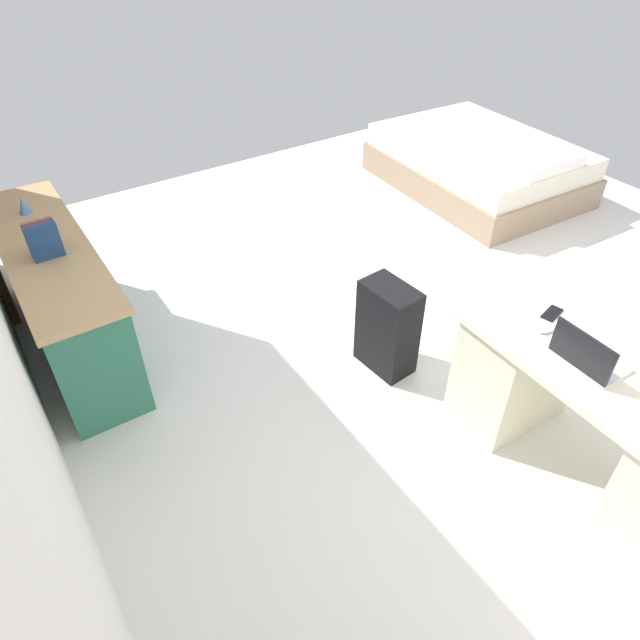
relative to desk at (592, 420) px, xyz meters
The scene contains 10 objects.
ground_plane 1.56m from the desk, 11.00° to the right, with size 6.19×6.19×0.00m, color silver.
desk is the anchor object (origin of this frame).
credenza 3.17m from the desk, 37.41° to the left, with size 1.80×0.48×0.77m.
bed 3.39m from the desk, 37.01° to the right, with size 1.96×1.49×0.58m.
suitcase_black 1.24m from the desk, 15.31° to the left, with size 0.36×0.22×0.60m, color black.
laptop 0.42m from the desk, 40.76° to the left, with size 0.32×0.23×0.21m.
computer_mouse 0.51m from the desk, ahead, with size 0.06×0.10×0.03m, color white.
cell_phone_by_mouse 0.56m from the desk, 12.50° to the right, with size 0.07×0.14×0.01m, color black.
book_row 3.11m from the desk, 38.84° to the left, with size 0.15×0.17×0.20m.
figurine_small 3.58m from the desk, 32.80° to the left, with size 0.08×0.08×0.11m, color #4C7FBF.
Camera 1 is at (-2.29, 2.45, 2.53)m, focal length 31.72 mm.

